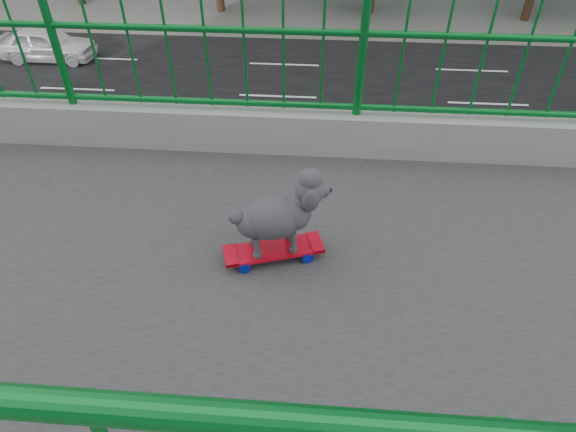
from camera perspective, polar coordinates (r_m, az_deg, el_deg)
The scene contains 7 objects.
road at distance 17.30m, azimuth -2.12°, elevation 9.01°, with size 18.00×90.00×0.02m, color black.
skateboard at distance 2.75m, azimuth -1.66°, elevation -3.99°, with size 0.31×0.57×0.07m.
poodle at distance 2.58m, azimuth -1.14°, elevation 0.22°, with size 0.32×0.52×0.45m.
car_0 at distance 11.37m, azimuth -6.10°, elevation -6.01°, with size 1.90×4.73×1.61m, color #B40710.
car_4 at distance 25.20m, azimuth -25.83°, elevation 17.28°, with size 1.65×4.11×1.40m, color silver.
car_5 at distance 11.53m, azimuth 13.79°, elevation -7.45°, with size 1.40×4.02×1.33m, color #B40710.
car_6 at distance 13.71m, azimuth 8.05°, elevation 2.78°, with size 2.40×5.21×1.45m, color black.
Camera 1 is at (1.70, 1.77, 8.97)m, focal length 31.15 mm.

